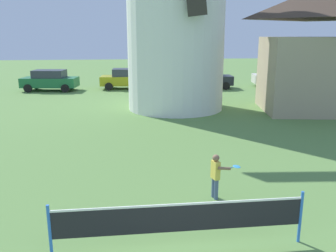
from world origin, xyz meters
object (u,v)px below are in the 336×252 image
(tennis_net, at_px, (180,218))
(player_far, at_px, (216,174))
(parked_car_black, at_px, (207,78))
(chapel, at_px, (323,51))
(parked_car_cream, at_px, (278,77))
(parked_car_mustard, at_px, (129,78))
(parked_car_green, at_px, (50,80))

(tennis_net, height_order, player_far, player_far)
(tennis_net, distance_m, parked_car_black, 22.18)
(parked_car_black, relative_size, chapel, 0.52)
(tennis_net, xyz_separation_m, parked_car_black, (5.43, 21.50, 0.12))
(tennis_net, relative_size, chapel, 0.65)
(tennis_net, relative_size, player_far, 4.17)
(tennis_net, distance_m, parked_car_cream, 24.54)
(player_far, xyz_separation_m, parked_car_mustard, (-1.99, 19.84, 0.14))
(tennis_net, distance_m, player_far, 2.51)
(parked_car_black, height_order, parked_car_cream, same)
(player_far, xyz_separation_m, parked_car_black, (4.17, 19.33, 0.14))
(parked_car_green, height_order, parked_car_black, same)
(parked_car_green, bearing_deg, parked_car_mustard, 3.41)
(parked_car_cream, bearing_deg, parked_car_green, -179.70)
(player_far, distance_m, parked_car_black, 19.78)
(player_far, bearing_deg, parked_car_green, 112.14)
(player_far, relative_size, parked_car_mustard, 0.27)
(parked_car_green, bearing_deg, parked_car_cream, 0.30)
(parked_car_black, height_order, chapel, chapel)
(player_far, bearing_deg, parked_car_mustard, 95.74)
(player_far, bearing_deg, tennis_net, -120.14)
(player_far, relative_size, chapel, 0.16)
(tennis_net, xyz_separation_m, parked_car_cream, (11.37, 21.75, 0.12))
(parked_car_black, bearing_deg, parked_car_green, 179.27)
(parked_car_green, bearing_deg, parked_car_black, -0.73)
(player_far, xyz_separation_m, chapel, (8.33, 10.11, 2.61))
(tennis_net, bearing_deg, parked_car_black, 75.82)
(tennis_net, height_order, parked_car_green, parked_car_green)
(chapel, bearing_deg, parked_car_mustard, 136.69)
(parked_car_green, distance_m, parked_car_cream, 18.04)
(parked_car_black, bearing_deg, tennis_net, -104.18)
(parked_car_cream, bearing_deg, chapel, -100.65)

